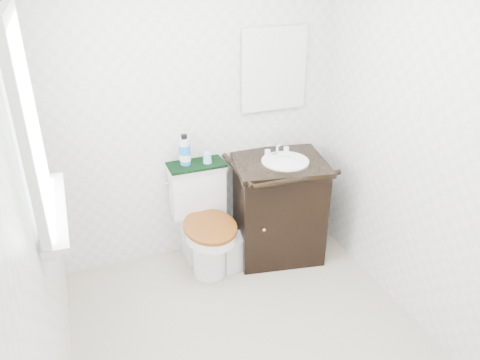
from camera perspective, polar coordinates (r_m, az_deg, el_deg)
floor at (r=3.16m, az=2.02°, el=-19.53°), size 2.40×2.40×0.00m
wall_back at (r=3.49m, az=-5.35°, el=8.56°), size 2.40×0.00×2.40m
wall_front at (r=1.60m, az=20.36°, el=-17.51°), size 2.40×0.00×2.40m
wall_left at (r=2.29m, az=-23.88°, el=-3.91°), size 0.00×2.40×2.40m
wall_right at (r=3.01m, az=22.13°, el=3.68°), size 0.00×2.40×2.40m
window at (r=2.38m, az=-24.62°, el=6.43°), size 0.02×0.70×0.90m
mirror at (r=3.61m, az=4.13°, el=13.30°), size 0.50×0.02×0.60m
toilet at (r=3.64m, az=-4.54°, el=-5.43°), size 0.43×0.62×0.80m
vanity at (r=3.73m, az=4.69°, el=-3.11°), size 0.78×0.70×0.92m
trash_bin at (r=3.67m, az=-0.85°, el=-8.83°), size 0.21×0.18×0.28m
towel at (r=3.52m, az=-5.37°, el=1.87°), size 0.42×0.22×0.02m
mouthwash_bottle at (r=3.48m, az=-6.74°, el=3.55°), size 0.08×0.08×0.23m
cup at (r=3.51m, az=-4.00°, el=2.74°), size 0.07×0.07×0.08m
soap_bar at (r=3.64m, az=4.22°, el=3.12°), size 0.06×0.04×0.02m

